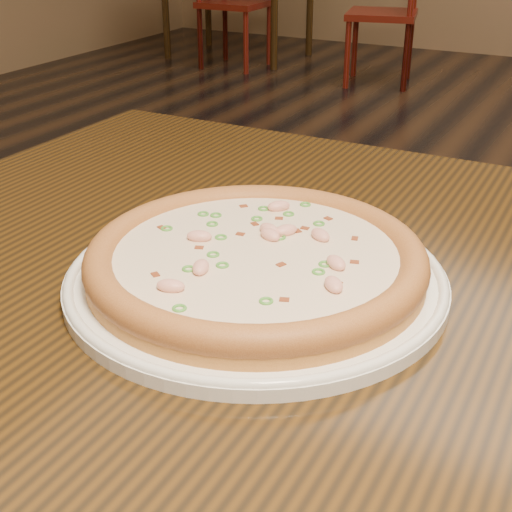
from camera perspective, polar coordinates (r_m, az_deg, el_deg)
The scene contains 6 objects.
ground at distance 1.74m, azimuth 10.13°, elevation -11.93°, with size 9.00×9.00×0.00m, color black.
hero_table at distance 0.72m, azimuth 10.54°, elevation -9.67°, with size 1.20×0.80×0.75m.
plate at distance 0.66m, azimuth -0.00°, elevation -1.66°, with size 0.35×0.35×0.02m.
pizza at distance 0.65m, azimuth 0.01°, elevation -0.23°, with size 0.31×0.31×0.03m.
chair_a at distance 5.26m, azimuth -2.28°, elevation 19.65°, with size 0.43×0.43×0.95m.
chair_b at distance 4.77m, azimuth 10.75°, elevation 18.53°, with size 0.51×0.51×0.95m.
Camera 1 is at (0.36, -1.32, 1.07)m, focal length 50.00 mm.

